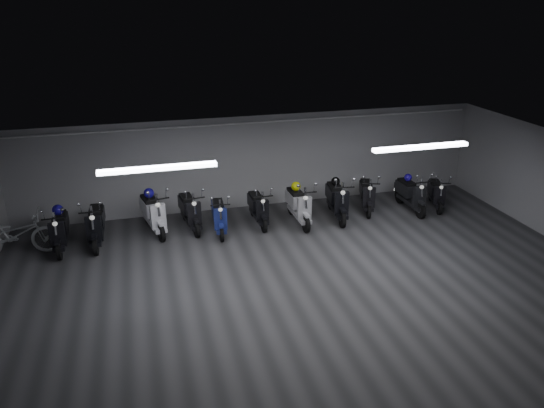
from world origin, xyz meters
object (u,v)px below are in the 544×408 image
object	(u,v)px
helmet_3	(336,181)
scooter_0	(59,225)
scooter_2	(153,207)
scooter_10	(437,189)
scooter_1	(95,219)
helmet_0	(296,186)
scooter_4	(219,211)
scooter_3	(190,205)
scooter_8	(367,190)
helmet_4	(408,177)
scooter_9	(411,189)
scooter_5	(258,203)
scooter_6	(299,200)
scooter_7	(337,194)
helmet_1	(58,210)
helmet_2	(149,193)
bicycle	(15,230)

from	to	relation	value
helmet_3	scooter_0	bearing A→B (deg)	-178.05
scooter_2	scooter_10	distance (m)	8.38
scooter_1	helmet_3	world-z (taller)	scooter_1
helmet_0	scooter_2	bearing A→B (deg)	177.26
scooter_4	scooter_0	bearing A→B (deg)	-177.05
scooter_3	scooter_8	size ratio (longest dim) A/B	1.05
scooter_4	scooter_8	bearing A→B (deg)	8.56
scooter_8	helmet_4	size ratio (longest dim) A/B	7.56
scooter_0	scooter_8	size ratio (longest dim) A/B	1.03
scooter_2	scooter_9	world-z (taller)	scooter_2
scooter_0	scooter_5	xyz separation A→B (m)	(5.21, 0.17, -0.03)
scooter_9	scooter_10	world-z (taller)	scooter_9
scooter_6	helmet_0	xyz separation A→B (m)	(-0.00, 0.26, 0.30)
scooter_5	scooter_6	distance (m)	1.14
scooter_7	helmet_1	bearing A→B (deg)	-174.30
scooter_9	scooter_2	bearing A→B (deg)	176.41
scooter_2	scooter_4	bearing A→B (deg)	-28.15
scooter_1	scooter_5	bearing A→B (deg)	3.28
helmet_0	scooter_5	bearing A→B (deg)	-178.32
scooter_6	helmet_0	bearing A→B (deg)	90.00
scooter_3	helmet_3	bearing A→B (deg)	-9.36
scooter_4	scooter_8	world-z (taller)	scooter_8
helmet_3	helmet_4	world-z (taller)	helmet_3
scooter_3	scooter_5	size ratio (longest dim) A/B	1.07
helmet_1	helmet_3	distance (m)	7.54
scooter_4	scooter_9	xyz separation A→B (m)	(5.79, 0.01, 0.05)
helmet_2	scooter_2	bearing A→B (deg)	-77.16
scooter_3	helmet_4	xyz separation A→B (m)	(6.52, -0.18, 0.27)
bicycle	scooter_9	bearing A→B (deg)	-86.84
scooter_2	bicycle	size ratio (longest dim) A/B	0.95
scooter_8	helmet_4	xyz separation A→B (m)	(1.26, -0.10, 0.31)
scooter_8	bicycle	world-z (taller)	bicycle
helmet_0	helmet_2	bearing A→B (deg)	173.56
scooter_6	scooter_1	bearing A→B (deg)	177.86
helmet_0	scooter_9	bearing A→B (deg)	-4.42
scooter_6	scooter_8	bearing A→B (deg)	7.71
scooter_4	scooter_6	xyz separation A→B (m)	(2.27, 0.02, 0.07)
scooter_4	bicycle	xyz separation A→B (m)	(-5.07, 0.05, 0.03)
scooter_7	scooter_10	world-z (taller)	scooter_7
scooter_3	bicycle	world-z (taller)	scooter_3
scooter_1	scooter_0	bearing A→B (deg)	-174.89
scooter_7	helmet_0	distance (m)	1.24
scooter_1	scooter_5	xyz separation A→B (m)	(4.33, 0.12, -0.07)
scooter_0	scooter_5	world-z (taller)	scooter_0
scooter_0	bicycle	size ratio (longest dim) A/B	0.88
scooter_0	scooter_9	distance (m)	9.84
scooter_8	scooter_9	bearing A→B (deg)	2.43
scooter_7	helmet_2	world-z (taller)	scooter_7
scooter_7	scooter_8	world-z (taller)	scooter_7
scooter_0	scooter_7	bearing A→B (deg)	-0.95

